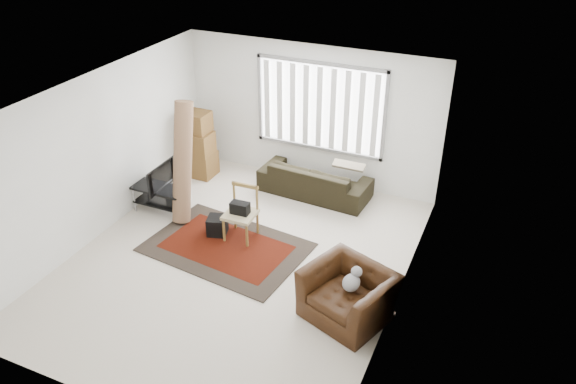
% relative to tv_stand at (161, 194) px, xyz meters
% --- Properties ---
extents(room, '(6.00, 6.02, 2.71)m').
position_rel_tv_stand_xyz_m(room, '(1.98, -0.25, 1.40)').
color(room, beige).
rests_on(room, ground).
extents(persian_rug, '(2.70, 1.96, 0.02)m').
position_rel_tv_stand_xyz_m(persian_rug, '(1.60, -0.52, -0.35)').
color(persian_rug, black).
rests_on(persian_rug, ground).
extents(tv_stand, '(0.99, 0.45, 0.50)m').
position_rel_tv_stand_xyz_m(tv_stand, '(0.00, 0.00, 0.00)').
color(tv_stand, black).
rests_on(tv_stand, ground).
extents(tv, '(0.10, 0.81, 0.46)m').
position_rel_tv_stand_xyz_m(tv, '(-0.00, 0.00, 0.37)').
color(tv, black).
rests_on(tv, tv_stand).
extents(subwoofer, '(0.39, 0.39, 0.31)m').
position_rel_tv_stand_xyz_m(subwoofer, '(1.28, -0.24, -0.18)').
color(subwoofer, black).
rests_on(subwoofer, persian_rug).
extents(moving_boxes, '(0.55, 0.51, 1.33)m').
position_rel_tv_stand_xyz_m(moving_boxes, '(-0.09, 1.50, 0.26)').
color(moving_boxes, brown).
rests_on(moving_boxes, ground).
extents(white_flatpack, '(0.57, 0.32, 0.68)m').
position_rel_tv_stand_xyz_m(white_flatpack, '(0.03, 0.48, -0.02)').
color(white_flatpack, silver).
rests_on(white_flatpack, ground).
extents(rolled_rug, '(0.38, 0.81, 2.11)m').
position_rel_tv_stand_xyz_m(rolled_rug, '(0.49, 0.08, 0.69)').
color(rolled_rug, brown).
rests_on(rolled_rug, ground).
extents(sofa, '(2.14, 1.04, 0.80)m').
position_rel_tv_stand_xyz_m(sofa, '(2.28, 1.69, 0.04)').
color(sofa, black).
rests_on(sofa, ground).
extents(side_chair, '(0.51, 0.51, 0.92)m').
position_rel_tv_stand_xyz_m(side_chair, '(1.69, -0.15, 0.15)').
color(side_chair, tan).
rests_on(side_chair, ground).
extents(armchair, '(1.39, 1.31, 0.83)m').
position_rel_tv_stand_xyz_m(armchair, '(3.92, -1.25, 0.06)').
color(armchair, '#31190A').
rests_on(armchair, ground).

